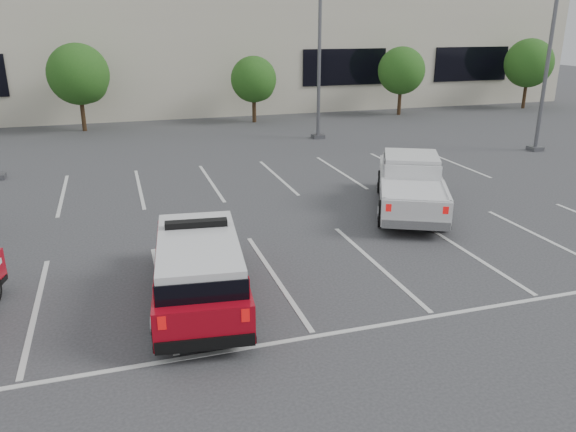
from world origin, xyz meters
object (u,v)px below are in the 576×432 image
tree_mid_right (255,81)px  light_pole_right (551,38)px  tree_mid_left (80,76)px  tree_far_right (529,65)px  convention_building (156,39)px  tree_right (402,72)px  light_pole_mid (320,37)px  fire_chief_suv (199,272)px  white_pickup (410,189)px

tree_mid_right → light_pole_right: (10.91, -12.05, 2.68)m
tree_mid_left → tree_far_right: same height
convention_building → tree_mid_left: convention_building is taller
tree_right → tree_far_right: tree_far_right is taller
tree_mid_left → tree_far_right: 30.00m
tree_far_right → light_pole_right: bearing=-127.0°
light_pole_mid → fire_chief_suv: bearing=-118.1°
tree_far_right → white_pickup: size_ratio=0.81×
fire_chief_suv → white_pickup: size_ratio=0.87×
tree_right → light_pole_mid: bearing=-143.2°
light_pole_mid → white_pickup: light_pole_mid is taller
tree_right → light_pole_right: (0.91, -12.05, 2.41)m
convention_building → light_pole_right: convention_building is taller
tree_mid_right → white_pickup: size_ratio=0.67×
convention_building → white_pickup: (5.56, -28.07, -4.02)m
tree_mid_left → tree_far_right: size_ratio=1.00×
tree_far_right → light_pole_mid: (-18.09, -6.05, 2.14)m
convention_building → light_pole_right: bearing=-54.1°
tree_mid_right → tree_right: tree_right is taller
tree_mid_right → tree_far_right: size_ratio=0.82×
tree_mid_left → white_pickup: tree_mid_left is taller
tree_mid_right → light_pole_right: size_ratio=0.39×
tree_mid_right → light_pole_mid: (1.91, -6.05, 2.68)m
fire_chief_suv → white_pickup: 8.90m
fire_chief_suv → tree_mid_right: bearing=79.4°
light_pole_mid → light_pole_right: 10.82m
tree_right → white_pickup: size_ratio=0.74×
tree_mid_left → tree_mid_right: (10.00, -0.00, -0.54)m
tree_right → light_pole_right: light_pole_right is taller
tree_mid_left → fire_chief_suv: 23.08m
tree_mid_left → tree_right: (20.00, -0.00, -0.27)m
tree_mid_right → fire_chief_suv: (-7.02, -22.77, -1.78)m
light_pole_mid → white_pickup: size_ratio=1.71×
fire_chief_suv → white_pickup: fire_chief_suv is taller
light_pole_mid → white_pickup: bearing=-95.9°
convention_building → tree_far_right: bearing=-21.5°
convention_building → tree_far_right: convention_building is taller
convention_building → fire_chief_suv: (-2.11, -32.59, -3.99)m
tree_right → fire_chief_suv: (-17.02, -22.77, -2.05)m
tree_mid_left → tree_mid_right: bearing=-0.0°
tree_far_right → white_pickup: bearing=-136.7°
tree_right → fire_chief_suv: bearing=-126.8°
tree_mid_left → convention_building: bearing=62.6°
convention_building → tree_far_right: 26.83m
light_pole_right → fire_chief_suv: 21.36m
tree_right → white_pickup: (-9.35, -18.25, -2.08)m
tree_far_right → light_pole_mid: 19.19m
tree_far_right → light_pole_right: (-9.09, -12.05, 2.14)m
tree_right → light_pole_mid: 10.38m
white_pickup → tree_mid_right: bearing=117.8°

